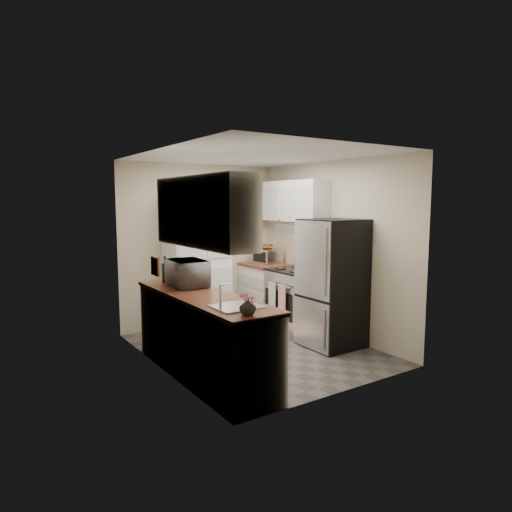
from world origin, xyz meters
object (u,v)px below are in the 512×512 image
(pantry_cabinet, at_px, (197,264))
(toaster_oven, at_px, (268,256))
(electric_range, at_px, (296,299))
(wine_bottle, at_px, (165,271))
(refrigerator, at_px, (332,283))
(microwave, at_px, (188,273))

(pantry_cabinet, xyz_separation_m, toaster_oven, (1.25, -0.07, 0.04))
(pantry_cabinet, xyz_separation_m, electric_range, (1.17, -0.93, -0.52))
(pantry_cabinet, relative_size, electric_range, 1.77)
(electric_range, relative_size, wine_bottle, 3.73)
(refrigerator, xyz_separation_m, toaster_oven, (0.11, 1.66, 0.19))
(electric_range, height_order, refrigerator, refrigerator)
(microwave, relative_size, wine_bottle, 1.88)
(refrigerator, height_order, wine_bottle, refrigerator)
(electric_range, relative_size, microwave, 1.99)
(pantry_cabinet, distance_m, microwave, 1.39)
(microwave, distance_m, wine_bottle, 0.40)
(refrigerator, bearing_deg, toaster_oven, 86.32)
(refrigerator, xyz_separation_m, microwave, (-1.85, 0.53, 0.23))
(electric_range, bearing_deg, refrigerator, -92.48)
(refrigerator, distance_m, microwave, 1.94)
(electric_range, height_order, microwave, microwave)
(refrigerator, bearing_deg, microwave, 164.07)
(pantry_cabinet, distance_m, wine_bottle, 1.18)
(toaster_oven, bearing_deg, microwave, -153.15)
(wine_bottle, distance_m, toaster_oven, 2.22)
(electric_range, xyz_separation_m, microwave, (-1.88, -0.27, 0.60))
(toaster_oven, bearing_deg, wine_bottle, -163.25)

